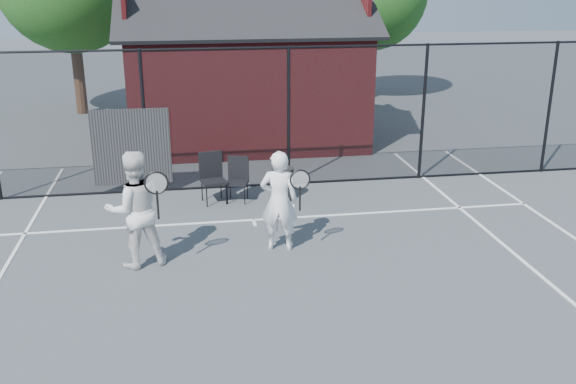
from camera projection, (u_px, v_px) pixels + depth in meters
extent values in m
plane|color=#4B5155|center=(276.00, 295.00, 9.29)|extent=(80.00, 80.00, 0.00)
cube|color=white|center=(253.00, 220.00, 12.09)|extent=(11.00, 0.06, 0.01)
cube|color=white|center=(254.00, 223.00, 11.95)|extent=(0.06, 0.30, 0.01)
cylinder|color=black|center=(145.00, 123.00, 13.16)|extent=(0.07, 0.07, 3.00)
cylinder|color=black|center=(289.00, 118.00, 13.62)|extent=(0.07, 0.07, 3.00)
cylinder|color=black|center=(423.00, 113.00, 14.08)|extent=(0.07, 0.07, 3.00)
cylinder|color=black|center=(549.00, 108.00, 14.53)|extent=(0.07, 0.07, 3.00)
cylinder|color=black|center=(240.00, 48.00, 12.99)|extent=(22.00, 0.04, 0.04)
cylinder|color=black|center=(243.00, 186.00, 13.95)|extent=(22.00, 0.04, 0.04)
cube|color=black|center=(242.00, 119.00, 13.47)|extent=(22.00, 3.00, 0.01)
cube|color=black|center=(132.00, 147.00, 13.26)|extent=(1.60, 0.04, 1.60)
cube|color=maroon|center=(246.00, 87.00, 17.27)|extent=(6.00, 4.00, 3.00)
cube|color=black|center=(249.00, 11.00, 15.68)|extent=(6.50, 2.36, 1.32)
cube|color=black|center=(241.00, 6.00, 17.54)|extent=(6.50, 2.36, 1.32)
cube|color=maroon|center=(128.00, 9.00, 16.16)|extent=(0.10, 2.80, 1.06)
cube|color=maroon|center=(355.00, 7.00, 17.06)|extent=(0.10, 2.80, 1.06)
cylinder|color=#332314|center=(79.00, 75.00, 20.79)|extent=(0.36, 0.36, 2.52)
cylinder|color=#332314|center=(368.00, 68.00, 23.29)|extent=(0.36, 0.36, 2.23)
imported|color=white|center=(279.00, 201.00, 10.57)|extent=(0.71, 0.56, 1.71)
torus|color=black|center=(300.00, 179.00, 10.14)|extent=(0.34, 0.03, 0.34)
cylinder|color=black|center=(300.00, 198.00, 10.25)|extent=(0.03, 0.03, 0.41)
imported|color=white|center=(135.00, 209.00, 9.96)|extent=(1.07, 0.92, 1.88)
torus|color=black|center=(156.00, 183.00, 9.50)|extent=(0.37, 0.03, 0.37)
cylinder|color=black|center=(158.00, 205.00, 9.61)|extent=(0.04, 0.04, 0.45)
cube|color=black|center=(214.00, 179.00, 12.85)|extent=(0.57, 0.58, 1.00)
cube|color=black|center=(237.00, 181.00, 12.94)|extent=(0.52, 0.54, 0.89)
cylinder|color=#262626|center=(283.00, 183.00, 13.12)|extent=(0.47, 0.47, 0.67)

